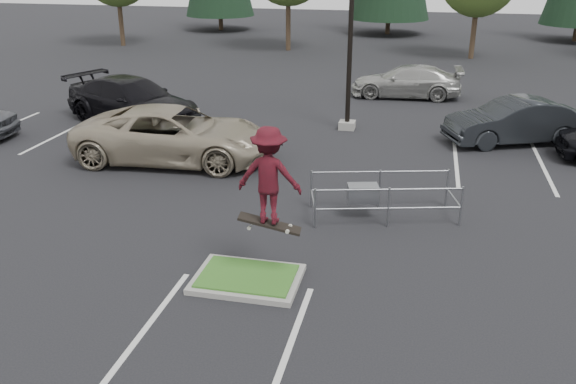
% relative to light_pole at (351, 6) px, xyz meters
% --- Properties ---
extents(ground, '(120.00, 120.00, 0.00)m').
position_rel_light_pole_xyz_m(ground, '(-0.50, -12.00, -4.56)').
color(ground, black).
rests_on(ground, ground).
extents(grass_median, '(2.20, 1.60, 0.16)m').
position_rel_light_pole_xyz_m(grass_median, '(-0.50, -12.00, -4.48)').
color(grass_median, gray).
rests_on(grass_median, ground).
extents(stall_lines, '(22.62, 17.60, 0.01)m').
position_rel_light_pole_xyz_m(stall_lines, '(-1.85, -5.98, -4.56)').
color(stall_lines, silver).
rests_on(stall_lines, ground).
extents(light_pole, '(0.70, 0.60, 10.12)m').
position_rel_light_pole_xyz_m(light_pole, '(0.00, 0.00, 0.00)').
color(light_pole, gray).
rests_on(light_pole, ground).
extents(cart_corral, '(3.91, 2.21, 1.05)m').
position_rel_light_pole_xyz_m(cart_corral, '(1.59, -8.11, -3.90)').
color(cart_corral, gray).
rests_on(cart_corral, ground).
extents(skateboarder, '(1.30, 0.76, 2.21)m').
position_rel_light_pole_xyz_m(skateboarder, '(-0.05, -11.83, -2.22)').
color(skateboarder, black).
rests_on(skateboarder, ground).
extents(car_l_tan, '(6.53, 3.35, 1.76)m').
position_rel_light_pole_xyz_m(car_l_tan, '(-5.00, -5.00, -3.68)').
color(car_l_tan, gray).
rests_on(car_l_tan, ground).
extents(car_l_black, '(6.59, 4.67, 1.77)m').
position_rel_light_pole_xyz_m(car_l_black, '(-8.50, -0.98, -3.67)').
color(car_l_black, black).
rests_on(car_l_black, ground).
extents(car_r_charc, '(5.08, 3.40, 1.58)m').
position_rel_light_pole_xyz_m(car_r_charc, '(6.00, -0.50, -3.77)').
color(car_r_charc, black).
rests_on(car_r_charc, ground).
extents(car_far_silver, '(5.13, 2.29, 1.46)m').
position_rel_light_pole_xyz_m(car_far_silver, '(1.95, 6.00, -3.83)').
color(car_far_silver, '#A1A19C').
rests_on(car_far_silver, ground).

